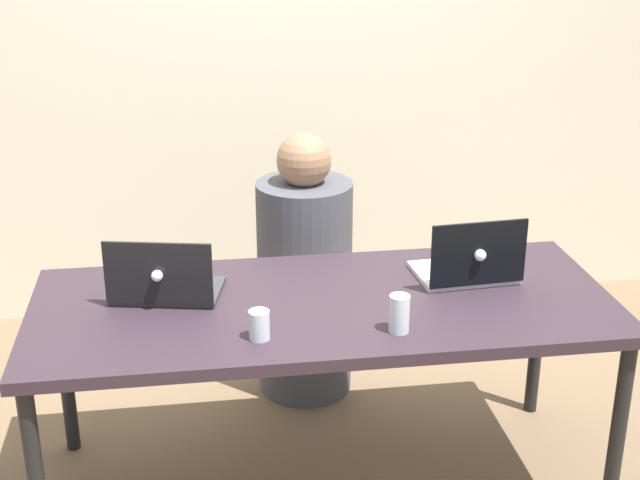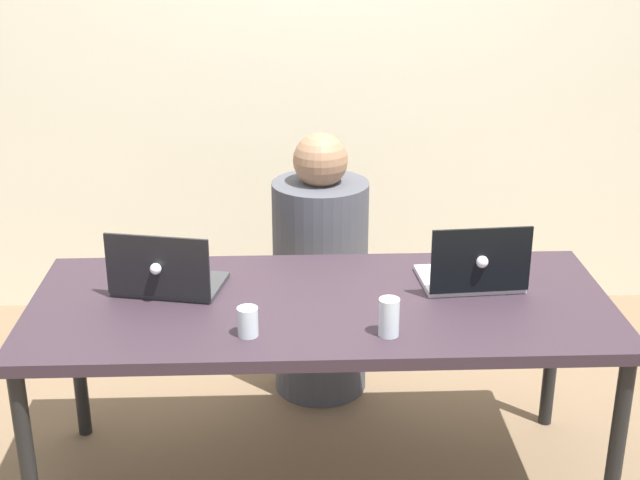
# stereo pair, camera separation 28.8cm
# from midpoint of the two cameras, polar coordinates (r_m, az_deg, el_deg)

# --- Properties ---
(back_wall) EXTENTS (4.89, 0.10, 2.69)m
(back_wall) POSITION_cam_midpoint_polar(r_m,az_deg,el_deg) (4.18, -5.04, 13.21)
(back_wall) COLOR beige
(back_wall) RESTS_ON ground
(desk) EXTENTS (1.88, 0.79, 0.70)m
(desk) POSITION_cam_midpoint_polar(r_m,az_deg,el_deg) (2.90, -2.62, -4.95)
(desk) COLOR #33252F
(desk) RESTS_ON ground
(person_at_center) EXTENTS (0.39, 0.39, 1.09)m
(person_at_center) POSITION_cam_midpoint_polar(r_m,az_deg,el_deg) (3.57, -3.29, -2.62)
(person_at_center) COLOR #4A4B53
(person_at_center) RESTS_ON ground
(laptop_back_right) EXTENTS (0.35, 0.29, 0.24)m
(laptop_back_right) POSITION_cam_midpoint_polar(r_m,az_deg,el_deg) (3.02, 6.81, -1.72)
(laptop_back_right) COLOR silver
(laptop_back_right) RESTS_ON desk
(laptop_back_left) EXTENTS (0.38, 0.30, 0.22)m
(laptop_back_left) POSITION_cam_midpoint_polar(r_m,az_deg,el_deg) (2.94, -12.67, -2.87)
(laptop_back_left) COLOR #35363A
(laptop_back_left) RESTS_ON desk
(water_glass_right) EXTENTS (0.06, 0.06, 0.12)m
(water_glass_right) POSITION_cam_midpoint_polar(r_m,az_deg,el_deg) (2.66, 2.01, -4.96)
(water_glass_right) COLOR silver
(water_glass_right) RESTS_ON desk
(water_glass_left) EXTENTS (0.06, 0.06, 0.09)m
(water_glass_left) POSITION_cam_midpoint_polar(r_m,az_deg,el_deg) (2.64, -7.04, -5.61)
(water_glass_left) COLOR silver
(water_glass_left) RESTS_ON desk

